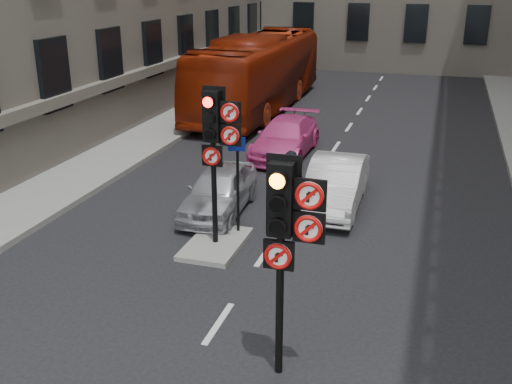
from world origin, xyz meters
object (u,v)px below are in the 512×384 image
Objects in this scene: car_pink at (286,137)px; car_silver at (219,190)px; info_sign at (237,171)px; signal_far at (216,133)px; motorcyclist at (290,188)px; signal_near at (287,224)px; car_white at (335,184)px; bus_red at (258,72)px; motorcycle at (285,195)px.

car_silver is at bearing -92.98° from car_pink.
car_silver is 1.53× the size of info_sign.
signal_far is 1.54× the size of info_sign.
info_sign is at bearing 27.77° from motorcyclist.
signal_near is 7.15m from car_silver.
motorcyclist is at bearing 103.48° from signal_near.
car_white is 12.19m from bus_red.
motorcycle is at bearing -74.89° from car_pink.
car_pink is at bearing 108.30° from motorcycle.
motorcycle is 2.11m from info_sign.
car_silver is at bearing 110.21° from signal_far.
signal_near is 6.11m from motorcyclist.
info_sign is at bearing -84.27° from car_pink.
signal_far is at bearing -116.31° from info_sign.
bus_red is 6.15× the size of motorcyclist.
info_sign is (-1.01, -0.99, 0.65)m from motorcyclist.
info_sign reaches higher than car_silver.
signal_near is 7.55m from car_white.
car_white is at bearing 57.52° from signal_far.
car_white is at bearing -135.60° from motorcyclist.
bus_red is at bearing -86.19° from motorcyclist.
car_white is at bearing -59.06° from car_pink.
signal_far reaches higher than signal_near.
signal_far reaches higher than motorcycle.
signal_far is 1.00× the size of car_silver.
signal_far reaches higher than car_white.
bus_red is at bearing 94.92° from info_sign.
car_silver is 0.84× the size of car_pink.
car_white is 0.93× the size of car_pink.
bus_red reaches higher than car_white.
info_sign is at bearing -109.98° from motorcycle.
signal_near is at bearing 86.90° from motorcyclist.
car_pink reaches higher than motorcycle.
signal_near reaches higher than car_pink.
car_white is 1.70× the size of info_sign.
motorcyclist reaches higher than car_white.
signal_near is at bearing -87.21° from car_white.
car_pink is at bearing 92.95° from signal_far.
signal_near reaches higher than car_silver.
signal_far is at bearing -76.12° from bus_red.
bus_red is (-5.99, 18.13, -0.92)m from signal_near.
motorcyclist is (1.23, 1.73, -1.73)m from signal_far.
signal_near is at bearing -56.98° from signal_far.
motorcyclist is (-0.86, -1.56, 0.32)m from car_white.
motorcycle is 0.89× the size of motorcyclist.
car_white is at bearing 20.75° from car_silver.
car_white is (2.09, 3.28, -2.05)m from signal_far.
signal_near is 1.00× the size of car_silver.
motorcycle is at bearing 68.46° from signal_far.
motorcycle is at bearing -143.04° from car_white.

